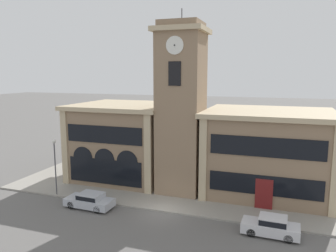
{
  "coord_description": "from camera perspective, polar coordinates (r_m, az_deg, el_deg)",
  "views": [
    {
      "loc": [
        9.34,
        -25.36,
        11.95
      ],
      "look_at": [
        -0.66,
        3.45,
        7.09
      ],
      "focal_mm": 35.0,
      "sensor_mm": 36.0,
      "label": 1
    }
  ],
  "objects": [
    {
      "name": "ground_plane",
      "position": [
        29.55,
        -1.02,
        -14.81
      ],
      "size": [
        300.0,
        300.0,
        0.0
      ],
      "primitive_type": "plane",
      "color": "#605E5B"
    },
    {
      "name": "sidewalk_kerb",
      "position": [
        36.28,
        3.19,
        -10.07
      ],
      "size": [
        36.41,
        15.25,
        0.15
      ],
      "color": "gray",
      "rests_on": "ground_plane"
    },
    {
      "name": "clock_tower",
      "position": [
        32.48,
        2.31,
        2.92
      ],
      "size": [
        4.92,
        4.92,
        18.09
      ],
      "color": "#897056",
      "rests_on": "ground_plane"
    },
    {
      "name": "town_hall_left_wing",
      "position": [
        38.45,
        -7.4,
        -2.49
      ],
      "size": [
        11.05,
        10.5,
        8.57
      ],
      "color": "#897056",
      "rests_on": "ground_plane"
    },
    {
      "name": "town_hall_right_wing",
      "position": [
        34.57,
        16.98,
        -4.28
      ],
      "size": [
        12.5,
        10.5,
        8.38
      ],
      "color": "#897056",
      "rests_on": "ground_plane"
    },
    {
      "name": "parked_car_near",
      "position": [
        31.02,
        -13.45,
        -12.43
      ],
      "size": [
        4.46,
        2.05,
        1.37
      ],
      "rotation": [
        0.0,
        0.0,
        3.11
      ],
      "color": "#B2B7C1",
      "rests_on": "ground_plane"
    },
    {
      "name": "parked_car_mid",
      "position": [
        26.65,
        17.53,
        -16.21
      ],
      "size": [
        4.25,
        1.92,
        1.48
      ],
      "rotation": [
        0.0,
        0.0,
        3.11
      ],
      "color": "silver",
      "rests_on": "ground_plane"
    },
    {
      "name": "street_lamp",
      "position": [
        33.96,
        -19.11,
        -5.37
      ],
      "size": [
        0.36,
        0.36,
        5.51
      ],
      "color": "#4C4C51",
      "rests_on": "sidewalk_kerb"
    },
    {
      "name": "fire_hydrant",
      "position": [
        28.18,
        17.0,
        -15.18
      ],
      "size": [
        0.22,
        0.22,
        0.87
      ],
      "color": "red",
      "rests_on": "sidewalk_kerb"
    }
  ]
}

